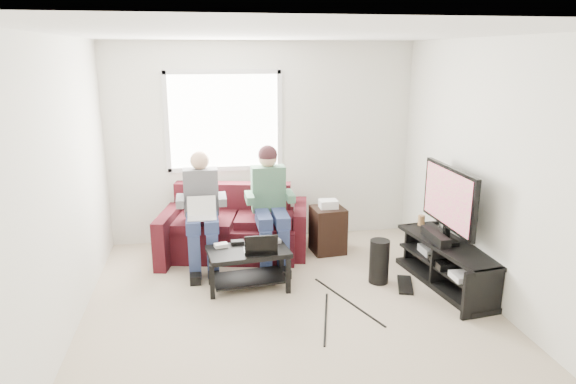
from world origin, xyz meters
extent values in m
plane|color=beige|center=(0.00, 0.00, 0.00)|extent=(4.50, 4.50, 0.00)
plane|color=white|center=(0.00, 0.00, 2.60)|extent=(4.50, 4.50, 0.00)
plane|color=white|center=(0.00, 2.25, 1.30)|extent=(4.50, 0.00, 4.50)
plane|color=white|center=(0.00, -2.25, 1.30)|extent=(4.50, 0.00, 4.50)
plane|color=white|center=(-2.00, 0.00, 1.30)|extent=(0.00, 4.50, 4.50)
plane|color=white|center=(2.00, 0.00, 1.30)|extent=(0.00, 4.50, 4.50)
cube|color=white|center=(-0.50, 2.24, 1.60)|extent=(1.40, 0.01, 1.20)
cube|color=silver|center=(-0.50, 2.23, 1.60)|extent=(1.48, 0.04, 1.28)
cube|color=#41101B|center=(-0.43, 1.65, 0.21)|extent=(1.62, 1.08, 0.42)
cube|color=#41101B|center=(-0.43, 2.00, 0.63)|extent=(1.49, 0.50, 0.43)
cube|color=#41101B|center=(-1.24, 1.65, 0.30)|extent=(0.33, 0.90, 0.59)
cube|color=#41101B|center=(0.39, 1.65, 0.30)|extent=(0.33, 0.90, 0.59)
cube|color=#41101B|center=(-0.79, 1.63, 0.47)|extent=(0.82, 0.80, 0.10)
cube|color=#41101B|center=(-0.06, 1.63, 0.47)|extent=(0.82, 0.80, 0.10)
cube|color=navy|center=(-0.93, 1.22, 0.59)|extent=(0.16, 0.45, 0.14)
cube|color=navy|center=(-0.73, 1.22, 0.59)|extent=(0.16, 0.45, 0.14)
cube|color=navy|center=(-0.93, 1.04, 0.26)|extent=(0.13, 0.13, 0.52)
cube|color=navy|center=(-0.73, 1.04, 0.26)|extent=(0.13, 0.13, 0.52)
cube|color=slate|center=(-0.83, 1.55, 0.87)|extent=(0.40, 0.22, 0.55)
sphere|color=#DEAD8B|center=(-0.83, 1.57, 1.24)|extent=(0.22, 0.22, 0.22)
cube|color=navy|center=(-0.13, 1.22, 0.59)|extent=(0.16, 0.45, 0.14)
cube|color=navy|center=(0.07, 1.22, 0.59)|extent=(0.16, 0.45, 0.14)
cube|color=navy|center=(-0.13, 1.04, 0.26)|extent=(0.13, 0.13, 0.52)
cube|color=navy|center=(0.07, 1.04, 0.26)|extent=(0.13, 0.13, 0.52)
cube|color=#565959|center=(-0.03, 1.55, 0.87)|extent=(0.40, 0.22, 0.55)
sphere|color=#DEAD8B|center=(-0.03, 1.57, 1.24)|extent=(0.22, 0.22, 0.22)
sphere|color=#351A1E|center=(-0.03, 1.57, 1.28)|extent=(0.23, 0.23, 0.23)
cube|color=black|center=(-0.36, 0.72, 0.40)|extent=(0.90, 0.62, 0.05)
cube|color=black|center=(-0.36, 0.72, 0.09)|extent=(0.82, 0.53, 0.02)
cube|color=black|center=(-0.75, 0.49, 0.19)|extent=(0.05, 0.05, 0.37)
cube|color=black|center=(0.04, 0.49, 0.19)|extent=(0.05, 0.05, 0.37)
cube|color=black|center=(-0.75, 0.95, 0.19)|extent=(0.05, 0.05, 0.37)
cube|color=black|center=(0.04, 0.95, 0.19)|extent=(0.05, 0.05, 0.37)
cube|color=silver|center=(-0.64, 0.84, 0.44)|extent=(0.16, 0.12, 0.04)
cube|color=black|center=(-0.46, 0.90, 0.44)|extent=(0.14, 0.09, 0.04)
cube|color=gray|center=(-0.06, 0.87, 0.44)|extent=(0.16, 0.12, 0.04)
cube|color=black|center=(1.77, 0.38, 0.46)|extent=(0.63, 1.49, 0.04)
cube|color=black|center=(1.77, 0.38, 0.24)|extent=(0.58, 1.43, 0.03)
cube|color=black|center=(1.77, 0.38, 0.03)|extent=(0.63, 1.49, 0.06)
cube|color=black|center=(1.77, -0.32, 0.24)|extent=(0.44, 0.10, 0.48)
cube|color=black|center=(1.77, 1.09, 0.24)|extent=(0.44, 0.10, 0.48)
cube|color=black|center=(1.77, 0.48, 0.50)|extent=(0.12, 0.40, 0.04)
cube|color=black|center=(1.77, 0.48, 0.58)|extent=(0.06, 0.06, 0.12)
cube|color=black|center=(1.77, 0.48, 0.97)|extent=(0.05, 1.10, 0.65)
cube|color=#C52E6C|center=(1.74, 0.48, 0.97)|extent=(0.01, 1.01, 0.58)
cube|color=black|center=(1.65, 0.48, 0.53)|extent=(0.12, 0.50, 0.10)
cylinder|color=#A27545|center=(1.72, 1.01, 0.54)|extent=(0.08, 0.08, 0.12)
cube|color=silver|center=(1.77, -0.02, 0.29)|extent=(0.30, 0.22, 0.06)
cube|color=gray|center=(1.77, 0.68, 0.30)|extent=(0.34, 0.26, 0.08)
cube|color=black|center=(1.77, 0.33, 0.29)|extent=(0.38, 0.30, 0.07)
cylinder|color=black|center=(1.06, 0.59, 0.24)|extent=(0.21, 0.21, 0.49)
cube|color=black|center=(1.32, 0.44, 0.01)|extent=(0.29, 0.48, 0.03)
cube|color=black|center=(0.73, 1.56, 0.29)|extent=(0.39, 0.39, 0.58)
cube|color=silver|center=(0.73, 1.56, 0.63)|extent=(0.22, 0.18, 0.10)
camera|label=1|loc=(-0.79, -4.38, 2.45)|focal=32.00mm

